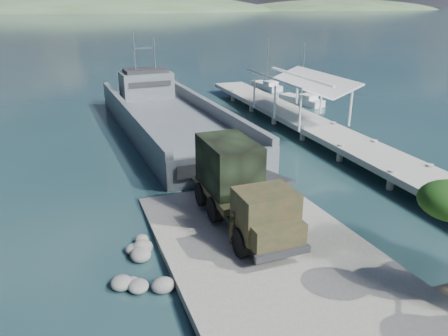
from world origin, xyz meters
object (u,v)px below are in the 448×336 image
landing_craft (170,124)px  sailboat_near (302,100)px  soldier (233,234)px  pier (304,115)px  military_truck (240,186)px  sailboat_far (267,86)px

landing_craft → sailboat_near: 19.51m
landing_craft → soldier: (-2.27, -23.14, 0.53)m
pier → soldier: size_ratio=26.10×
soldier → pier: bearing=32.0°
pier → landing_craft: landing_craft is taller
landing_craft → soldier: 23.25m
military_truck → soldier: bearing=-118.8°
pier → landing_craft: (-12.41, 4.03, -0.79)m
landing_craft → military_truck: (-0.90, -20.51, 1.81)m
military_truck → sailboat_near: size_ratio=1.21×
pier → sailboat_far: (5.96, 21.07, -1.20)m
sailboat_far → landing_craft: bearing=-142.2°
soldier → military_truck: bearing=42.1°
pier → soldier: (-14.68, -19.10, -0.26)m
pier → sailboat_far: bearing=74.2°
landing_craft → pier: bearing=-20.7°
military_truck → landing_craft: bearing=86.2°
sailboat_near → sailboat_far: (0.04, 10.35, -0.01)m
pier → sailboat_near: (5.91, 10.72, -1.19)m
military_truck → pier: bearing=49.7°
soldier → landing_craft: bearing=63.9°
sailboat_near → pier: bearing=-135.9°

